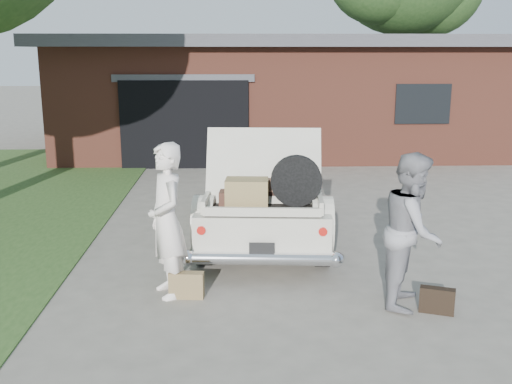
{
  "coord_description": "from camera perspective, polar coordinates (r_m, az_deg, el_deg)",
  "views": [
    {
      "loc": [
        -0.3,
        -7.03,
        2.91
      ],
      "look_at": [
        0.0,
        0.6,
        1.1
      ],
      "focal_mm": 42.0,
      "sensor_mm": 36.0,
      "label": 1
    }
  ],
  "objects": [
    {
      "name": "ground",
      "position": [
        7.61,
        0.18,
        -9.13
      ],
      "size": [
        90.0,
        90.0,
        0.0
      ],
      "primitive_type": "plane",
      "color": "gray",
      "rests_on": "ground"
    },
    {
      "name": "house",
      "position": [
        18.59,
        1.74,
        9.49
      ],
      "size": [
        12.8,
        7.8,
        3.3
      ],
      "color": "brown",
      "rests_on": "ground"
    },
    {
      "name": "sedan",
      "position": [
        9.64,
        0.93,
        0.1
      ],
      "size": [
        2.19,
        4.88,
        1.88
      ],
      "rotation": [
        0.0,
        0.0,
        -0.08
      ],
      "color": "beige",
      "rests_on": "ground"
    },
    {
      "name": "woman_left",
      "position": [
        7.2,
        -8.5,
        -2.72
      ],
      "size": [
        0.68,
        0.8,
        1.87
      ],
      "primitive_type": "imported",
      "rotation": [
        0.0,
        0.0,
        -1.18
      ],
      "color": "silver",
      "rests_on": "ground"
    },
    {
      "name": "woman_right",
      "position": [
        7.11,
        14.7,
        -3.53
      ],
      "size": [
        0.96,
        1.07,
        1.8
      ],
      "primitive_type": "imported",
      "rotation": [
        0.0,
        0.0,
        1.18
      ],
      "color": "gray",
      "rests_on": "ground"
    },
    {
      "name": "suitcase_left",
      "position": [
        7.32,
        -6.64,
        -8.81
      ],
      "size": [
        0.43,
        0.17,
        0.32
      ],
      "primitive_type": "cube",
      "rotation": [
        0.0,
        0.0,
        -0.1
      ],
      "color": "olive",
      "rests_on": "ground"
    },
    {
      "name": "suitcase_right",
      "position": [
        7.18,
        16.86,
        -9.86
      ],
      "size": [
        0.4,
        0.26,
        0.3
      ],
      "primitive_type": "cube",
      "rotation": [
        0.0,
        0.0,
        -0.37
      ],
      "color": "black",
      "rests_on": "ground"
    }
  ]
}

